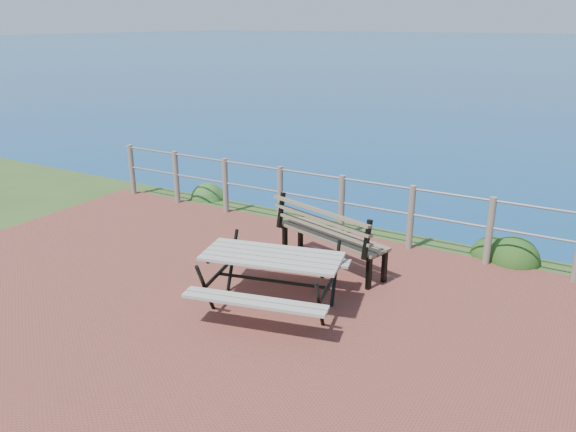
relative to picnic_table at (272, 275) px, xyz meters
name	(u,v)px	position (x,y,z in m)	size (l,w,h in m)	color
ground	(217,327)	(-0.33, -0.70, -0.45)	(10.00, 7.00, 0.12)	brown
safety_railing	(342,202)	(-0.33, 2.65, 0.13)	(9.40, 0.10, 1.00)	#6B5B4C
picnic_table	(272,275)	(0.00, 0.00, 0.00)	(1.76, 1.40, 0.69)	gray
park_bench	(333,226)	(0.10, 1.43, 0.20)	(1.78, 0.91, 0.97)	brown
shrub_lip_west	(215,200)	(-3.28, 3.18, -0.45)	(0.74, 0.74, 0.47)	#20491B
shrub_lip_east	(507,254)	(2.18, 3.21, -0.45)	(0.81, 0.81, 0.57)	#214415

